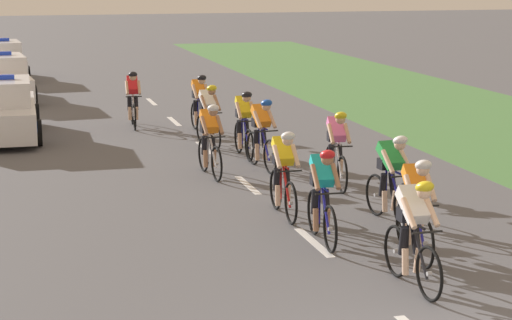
{
  "coord_description": "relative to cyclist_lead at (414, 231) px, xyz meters",
  "views": [
    {
      "loc": [
        -4.48,
        -7.69,
        4.14
      ],
      "look_at": [
        -0.6,
        6.44,
        1.1
      ],
      "focal_mm": 64.53,
      "sensor_mm": 36.0,
      "label": 1
    }
  ],
  "objects": [
    {
      "name": "cyclist_fourth",
      "position": [
        1.02,
        3.06,
        0.0
      ],
      "size": [
        0.44,
        1.72,
        1.56
      ],
      "color": "black",
      "rests_on": "ground"
    },
    {
      "name": "cyclist_second",
      "position": [
        0.6,
        1.22,
        0.0
      ],
      "size": [
        0.46,
        1.72,
        1.56
      ],
      "color": "black",
      "rests_on": "ground"
    },
    {
      "name": "cyclist_eleventh",
      "position": [
        -0.24,
        12.41,
        0.0
      ],
      "size": [
        0.43,
        1.72,
        1.56
      ],
      "color": "black",
      "rests_on": "ground"
    },
    {
      "name": "cyclist_tenth",
      "position": [
        -0.47,
        10.32,
        0.0
      ],
      "size": [
        0.45,
        1.72,
        1.56
      ],
      "color": "black",
      "rests_on": "ground"
    },
    {
      "name": "grass_verge",
      "position": [
        7.73,
        11.08,
        -0.78
      ],
      "size": [
        7.0,
        60.0,
        0.01
      ],
      "primitive_type": "cube",
      "color": "#4C7F42",
      "rests_on": "ground"
    },
    {
      "name": "cyclist_seventh",
      "position": [
        -1.11,
        7.27,
        0.0
      ],
      "size": [
        0.43,
        1.72,
        1.56
      ],
      "color": "black",
      "rests_on": "ground"
    },
    {
      "name": "cyclist_eighth",
      "position": [
        0.09,
        7.67,
        0.0
      ],
      "size": [
        0.45,
        1.72,
        1.56
      ],
      "color": "black",
      "rests_on": "ground"
    },
    {
      "name": "cyclist_ninth",
      "position": [
        0.05,
        9.0,
        0.0
      ],
      "size": [
        0.42,
        1.72,
        1.56
      ],
      "color": "black",
      "rests_on": "ground"
    },
    {
      "name": "cyclist_fifth",
      "position": [
        -0.59,
        3.9,
        0.0
      ],
      "size": [
        0.42,
        1.72,
        1.56
      ],
      "color": "black",
      "rests_on": "ground"
    },
    {
      "name": "cyclist_twelfth",
      "position": [
        -1.79,
        13.65,
        0.0
      ],
      "size": [
        0.44,
        1.72,
        1.56
      ],
      "color": "black",
      "rests_on": "ground"
    },
    {
      "name": "lane_markings_centre",
      "position": [
        -0.57,
        6.34,
        -0.78
      ],
      "size": [
        0.14,
        25.6,
        0.01
      ],
      "color": "white",
      "rests_on": "ground"
    },
    {
      "name": "cyclist_sixth",
      "position": [
        1.03,
        5.69,
        0.0
      ],
      "size": [
        0.45,
        1.72,
        1.56
      ],
      "color": "black",
      "rests_on": "ground"
    },
    {
      "name": "cyclist_third",
      "position": [
        -0.47,
        2.26,
        0.0
      ],
      "size": [
        0.44,
        1.72,
        1.56
      ],
      "color": "black",
      "rests_on": "ground"
    },
    {
      "name": "cyclist_lead",
      "position": [
        0.0,
        0.0,
        0.0
      ],
      "size": [
        0.42,
        1.72,
        1.56
      ],
      "color": "black",
      "rests_on": "ground"
    }
  ]
}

